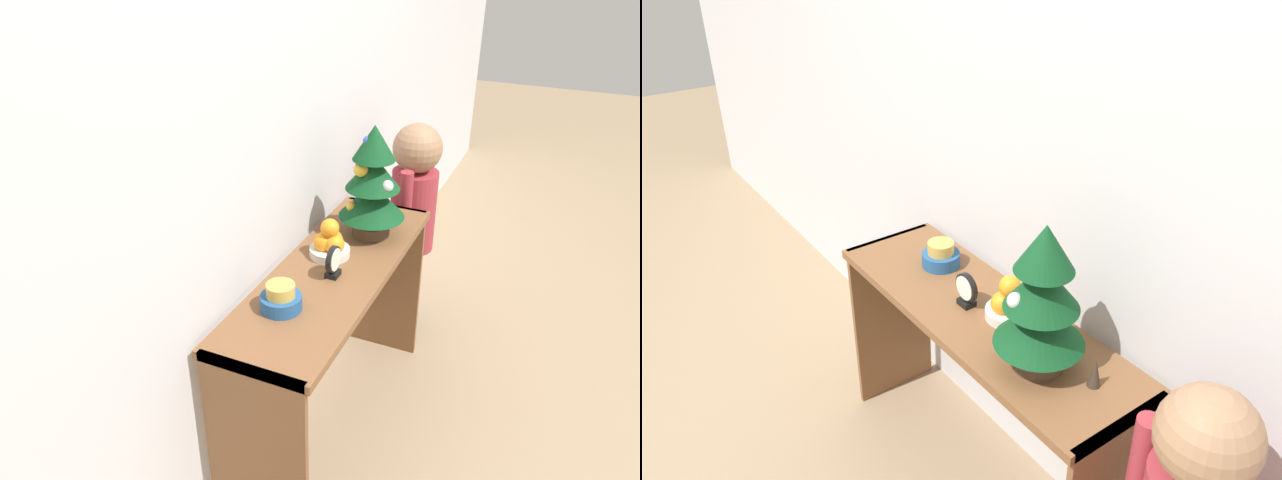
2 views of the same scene
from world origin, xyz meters
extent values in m
plane|color=#997F60|center=(0.00, 0.00, 0.00)|extent=(12.00, 12.00, 0.00)
cube|color=silver|center=(0.00, 0.42, 1.25)|extent=(7.00, 0.05, 2.50)
cube|color=brown|center=(0.00, 0.19, 0.73)|extent=(1.20, 0.38, 0.03)
cube|color=brown|center=(-0.59, 0.19, 0.37)|extent=(0.02, 0.35, 0.75)
cube|color=brown|center=(0.59, 0.19, 0.37)|extent=(0.02, 0.35, 0.75)
cylinder|color=#4C3828|center=(0.30, 0.16, 0.77)|extent=(0.15, 0.15, 0.05)
cylinder|color=brown|center=(0.30, 0.16, 0.82)|extent=(0.02, 0.02, 0.04)
cone|color=#0F421E|center=(0.30, 0.16, 0.89)|extent=(0.26, 0.26, 0.13)
cone|color=#0F421E|center=(0.30, 0.16, 1.01)|extent=(0.21, 0.21, 0.13)
cone|color=#0F421E|center=(0.30, 0.16, 1.12)|extent=(0.16, 0.16, 0.13)
sphere|color=gold|center=(0.26, 0.19, 1.03)|extent=(0.06, 0.06, 0.06)
sphere|color=#2D4CA8|center=(0.29, 0.18, 1.13)|extent=(0.04, 0.04, 0.04)
sphere|color=silver|center=(0.27, 0.09, 0.97)|extent=(0.05, 0.05, 0.05)
sphere|color=gold|center=(0.26, 0.23, 0.87)|extent=(0.04, 0.04, 0.04)
cylinder|color=silver|center=(0.08, 0.24, 0.76)|extent=(0.15, 0.15, 0.03)
sphere|color=orange|center=(0.10, 0.24, 0.80)|extent=(0.07, 0.07, 0.07)
sphere|color=orange|center=(0.07, 0.26, 0.80)|extent=(0.07, 0.07, 0.07)
sphere|color=orange|center=(0.07, 0.22, 0.80)|extent=(0.07, 0.07, 0.07)
sphere|color=orange|center=(0.08, 0.24, 0.86)|extent=(0.07, 0.07, 0.07)
cylinder|color=#235189|center=(-0.30, 0.24, 0.77)|extent=(0.14, 0.14, 0.05)
cylinder|color=gold|center=(-0.30, 0.24, 0.82)|extent=(0.09, 0.09, 0.04)
cube|color=black|center=(-0.05, 0.17, 0.76)|extent=(0.05, 0.04, 0.02)
cylinder|color=black|center=(-0.05, 0.17, 0.81)|extent=(0.10, 0.02, 0.10)
cylinder|color=white|center=(-0.05, 0.16, 0.81)|extent=(0.08, 0.00, 0.08)
cone|color=#382D23|center=(0.45, 0.23, 0.79)|extent=(0.04, 0.04, 0.09)
cylinder|color=#38384C|center=(0.78, 0.14, 0.21)|extent=(0.07, 0.07, 0.43)
cylinder|color=#38384C|center=(0.88, 0.14, 0.21)|extent=(0.07, 0.07, 0.43)
cylinder|color=#992D38|center=(0.83, 0.14, 0.62)|extent=(0.21, 0.21, 0.39)
sphere|color=#997051|center=(0.83, 0.14, 0.93)|extent=(0.22, 0.22, 0.22)
cylinder|color=#992D38|center=(0.70, 0.14, 0.70)|extent=(0.06, 0.06, 0.33)
cylinder|color=#992D38|center=(0.97, 0.14, 0.70)|extent=(0.06, 0.06, 0.33)
camera|label=1|loc=(-1.76, -0.56, 1.89)|focal=35.00mm
camera|label=2|loc=(1.28, -0.81, 1.91)|focal=35.00mm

